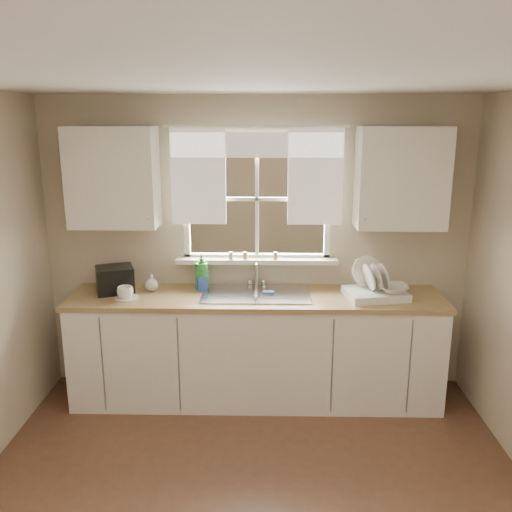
{
  "coord_description": "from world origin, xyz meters",
  "views": [
    {
      "loc": [
        0.08,
        -2.51,
        2.31
      ],
      "look_at": [
        0.0,
        1.65,
        1.25
      ],
      "focal_mm": 38.0,
      "sensor_mm": 36.0,
      "label": 1
    }
  ],
  "objects_px": {
    "black_appliance": "(115,279)",
    "soap_bottle_a": "(202,271)",
    "dish_rack": "(375,290)",
    "cup": "(125,293)"
  },
  "relations": [
    {
      "from": "soap_bottle_a",
      "to": "black_appliance",
      "type": "distance_m",
      "value": 0.72
    },
    {
      "from": "soap_bottle_a",
      "to": "dish_rack",
      "type": "bearing_deg",
      "value": -10.6
    },
    {
      "from": "dish_rack",
      "to": "black_appliance",
      "type": "distance_m",
      "value": 2.13
    },
    {
      "from": "dish_rack",
      "to": "soap_bottle_a",
      "type": "relative_size",
      "value": 1.67
    },
    {
      "from": "dish_rack",
      "to": "black_appliance",
      "type": "height_order",
      "value": "dish_rack"
    },
    {
      "from": "cup",
      "to": "dish_rack",
      "type": "bearing_deg",
      "value": 6.8
    },
    {
      "from": "cup",
      "to": "black_appliance",
      "type": "relative_size",
      "value": 0.44
    },
    {
      "from": "black_appliance",
      "to": "soap_bottle_a",
      "type": "bearing_deg",
      "value": -13.08
    },
    {
      "from": "soap_bottle_a",
      "to": "black_appliance",
      "type": "relative_size",
      "value": 1.07
    },
    {
      "from": "soap_bottle_a",
      "to": "black_appliance",
      "type": "bearing_deg",
      "value": -175.38
    }
  ]
}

